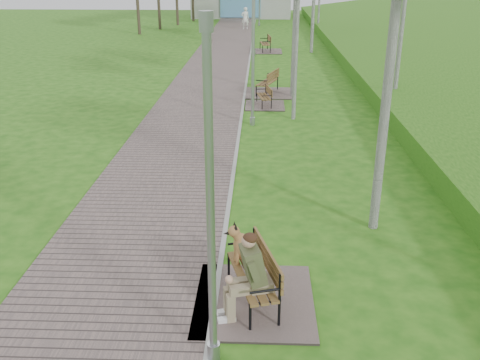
% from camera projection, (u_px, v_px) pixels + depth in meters
% --- Properties ---
extents(ground, '(120.00, 120.00, 0.00)m').
position_uv_depth(ground, '(214.00, 311.00, 8.64)').
color(ground, '#215A12').
rests_on(ground, ground).
extents(walkway, '(3.50, 67.00, 0.04)m').
position_uv_depth(walkway, '(216.00, 68.00, 28.60)').
color(walkway, '#61524F').
rests_on(walkway, ground).
extents(kerb, '(0.10, 67.00, 0.05)m').
position_uv_depth(kerb, '(248.00, 68.00, 28.53)').
color(kerb, '#999993').
rests_on(kerb, ground).
extents(bench_main, '(1.96, 2.17, 1.71)m').
position_uv_depth(bench_main, '(249.00, 278.00, 8.66)').
color(bench_main, '#61524F').
rests_on(bench_main, ground).
extents(bench_second, '(2.00, 2.23, 1.23)m').
position_uv_depth(bench_second, '(267.00, 88.00, 22.97)').
color(bench_second, '#61524F').
rests_on(bench_second, ground).
extents(bench_third, '(1.53, 1.70, 0.94)m').
position_uv_depth(bench_third, '(264.00, 102.00, 20.99)').
color(bench_third, '#61524F').
rests_on(bench_third, ground).
extents(bench_far, '(2.05, 2.27, 1.26)m').
position_uv_depth(bench_far, '(265.00, 48.00, 33.91)').
color(bench_far, '#61524F').
rests_on(bench_far, ground).
extents(lamp_post_near, '(0.18, 0.18, 4.74)m').
position_uv_depth(lamp_post_near, '(211.00, 219.00, 6.75)').
color(lamp_post_near, '#93959A').
rests_on(lamp_post_near, ground).
extents(lamp_post_second, '(0.18, 0.18, 4.71)m').
position_uv_depth(lamp_post_second, '(253.00, 61.00, 17.76)').
color(lamp_post_second, '#93959A').
rests_on(lamp_post_second, ground).
extents(lamp_post_third, '(0.20, 0.20, 5.09)m').
position_uv_depth(lamp_post_third, '(254.00, 15.00, 31.72)').
color(lamp_post_third, '#93959A').
rests_on(lamp_post_third, ground).
extents(lamp_post_far, '(0.18, 0.18, 4.74)m').
position_uv_depth(lamp_post_far, '(260.00, 0.00, 47.12)').
color(lamp_post_far, '#93959A').
rests_on(lamp_post_far, ground).
extents(pedestrian_near, '(0.75, 0.59, 1.82)m').
position_uv_depth(pedestrian_near, '(245.00, 18.00, 45.04)').
color(pedestrian_near, white).
rests_on(pedestrian_near, ground).
extents(pedestrian_far, '(0.84, 0.71, 1.53)m').
position_uv_depth(pedestrian_far, '(208.00, 29.00, 38.71)').
color(pedestrian_far, '#A0948B').
rests_on(pedestrian_far, ground).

